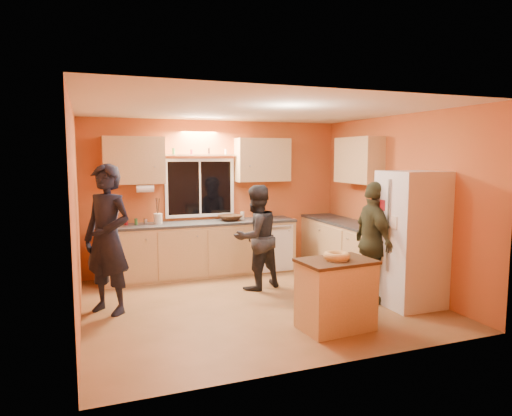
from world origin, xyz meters
name	(u,v)px	position (x,y,z in m)	size (l,w,h in m)	color
ground	(257,303)	(0.00, 0.00, 0.00)	(4.50, 4.50, 0.00)	brown
room_shell	(255,183)	(0.12, 0.41, 1.62)	(4.54, 4.04, 2.61)	#B8642F
back_counter	(223,247)	(0.01, 1.70, 0.45)	(4.23, 0.62, 0.90)	tan
right_counter	(359,252)	(1.95, 0.50, 0.45)	(0.62, 1.84, 0.90)	tan
refrigerator	(411,239)	(1.89, -0.80, 0.90)	(0.72, 0.70, 1.80)	silver
island	(336,294)	(0.53, -1.19, 0.41)	(0.88, 0.64, 0.81)	tan
bundt_pastry	(337,256)	(0.53, -1.19, 0.86)	(0.31, 0.31, 0.09)	tan
person_left	(107,239)	(-1.90, 0.31, 0.95)	(0.69, 0.45, 1.90)	black
person_center	(256,237)	(0.23, 0.65, 0.78)	(0.76, 0.59, 1.57)	black
person_right	(374,242)	(1.50, -0.51, 0.83)	(0.97, 0.40, 1.66)	#383A25
mixing_bowl	(230,218)	(0.15, 1.70, 0.95)	(0.38, 0.38, 0.09)	#331F11
utensil_crock	(158,219)	(-1.06, 1.74, 0.99)	(0.14, 0.14, 0.17)	beige
potted_plant	(395,222)	(2.01, -0.30, 1.05)	(0.27, 0.24, 0.30)	gray
red_box	(367,224)	(1.98, 0.35, 0.94)	(0.16, 0.12, 0.07)	maroon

